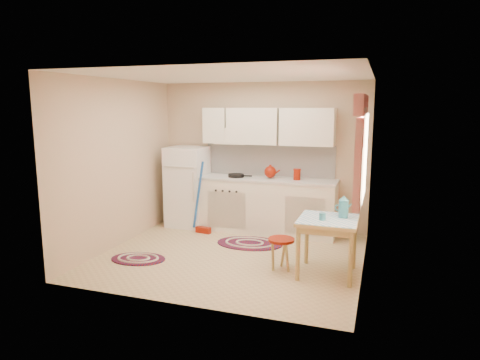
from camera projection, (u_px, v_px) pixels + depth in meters
name	position (u px, v px, depth m)	size (l,w,h in m)	color
room_shell	(247.00, 143.00, 5.98)	(3.64, 3.60, 2.52)	tan
fridge	(187.00, 187.00, 7.52)	(0.65, 0.60, 1.40)	white
broom	(203.00, 198.00, 7.07)	(0.28, 0.12, 1.20)	blue
base_cabinets	(268.00, 207.00, 7.16)	(2.25, 0.60, 0.88)	white
countertop	(268.00, 179.00, 7.08)	(2.27, 0.62, 0.04)	beige
frying_pan	(236.00, 176.00, 7.20)	(0.27, 0.27, 0.05)	black
red_kettle	(270.00, 172.00, 7.05)	(0.22, 0.20, 0.22)	maroon
red_canister	(297.00, 175.00, 6.91)	(0.11, 0.11, 0.16)	maroon
table	(327.00, 247.00, 5.36)	(0.72, 0.72, 0.72)	tan
stool	(281.00, 254.00, 5.53)	(0.34, 0.34, 0.42)	maroon
coffee_pot	(344.00, 206.00, 5.33)	(0.15, 0.13, 0.30)	teal
mug	(322.00, 217.00, 5.21)	(0.08, 0.08, 0.10)	teal
rug_center	(250.00, 243.00, 6.60)	(1.02, 0.68, 0.02)	maroon
rug_left	(138.00, 259.00, 5.93)	(0.77, 0.51, 0.02)	maroon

